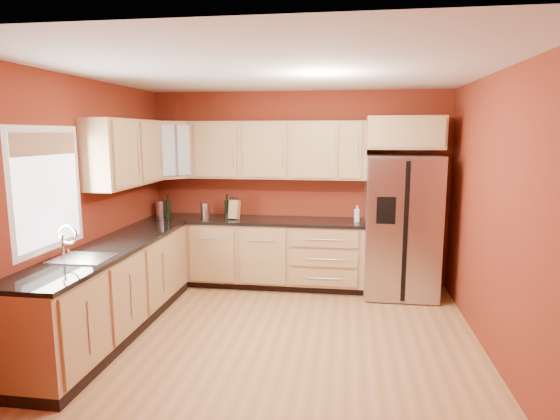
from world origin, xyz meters
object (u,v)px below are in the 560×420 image
refrigerator (401,226)px  wine_bottle_a (168,206)px  knife_block (234,210)px  soap_dispenser (357,214)px  canister_left (161,209)px

refrigerator → wine_bottle_a: size_ratio=5.80×
wine_bottle_a → knife_block: 0.93m
refrigerator → wine_bottle_a: refrigerator is taller
knife_block → soap_dispenser: bearing=10.2°
wine_bottle_a → knife_block: (0.93, -0.01, -0.03)m
wine_bottle_a → knife_block: bearing=-0.8°
refrigerator → knife_block: size_ratio=7.20×
canister_left → soap_dispenser: size_ratio=1.01×
refrigerator → soap_dispenser: refrigerator is taller
knife_block → soap_dispenser: (1.61, 0.01, -0.02)m
canister_left → wine_bottle_a: bearing=-16.5°
refrigerator → knife_block: bearing=179.1°
refrigerator → soap_dispenser: bearing=175.4°
refrigerator → canister_left: bearing=178.5°
canister_left → soap_dispenser: canister_left is taller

